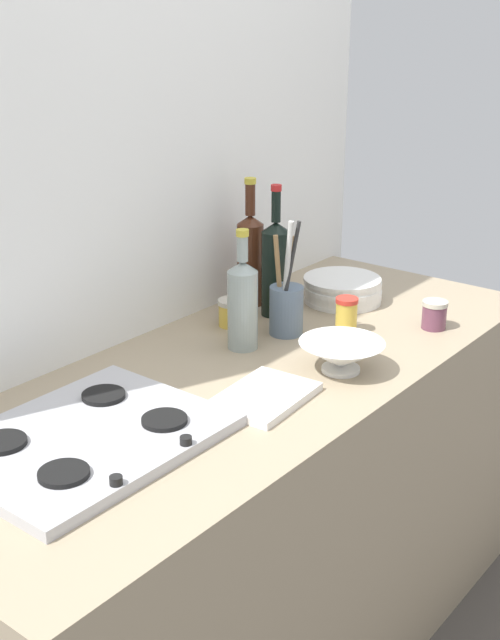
{
  "coord_description": "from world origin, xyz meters",
  "views": [
    {
      "loc": [
        -1.42,
        -1.13,
        1.72
      ],
      "look_at": [
        0.0,
        0.0,
        1.02
      ],
      "focal_mm": 46.72,
      "sensor_mm": 36.0,
      "label": 1
    }
  ],
  "objects_px": {
    "wine_bottle_mid_right": "(250,257)",
    "condiment_jar_spare": "(346,315)",
    "condiment_jar_front": "(434,315)",
    "stovetop_hob": "(86,438)",
    "utensil_crock": "(286,306)",
    "wine_bottle_leftmost": "(275,266)",
    "wine_bottle_mid_left": "(243,302)",
    "cutting_board": "(264,397)",
    "condiment_jar_rear": "(232,312)",
    "plate_stack": "(343,289)",
    "mixing_bowl": "(341,355)"
  },
  "relations": [
    {
      "from": "mixing_bowl",
      "to": "utensil_crock",
      "type": "height_order",
      "value": "utensil_crock"
    },
    {
      "from": "stovetop_hob",
      "to": "cutting_board",
      "type": "height_order",
      "value": "stovetop_hob"
    },
    {
      "from": "wine_bottle_mid_left",
      "to": "condiment_jar_spare",
      "type": "distance_m",
      "value": 0.3
    },
    {
      "from": "wine_bottle_mid_left",
      "to": "condiment_jar_rear",
      "type": "distance_m",
      "value": 0.18
    },
    {
      "from": "condiment_jar_front",
      "to": "cutting_board",
      "type": "height_order",
      "value": "condiment_jar_front"
    },
    {
      "from": "condiment_jar_rear",
      "to": "condiment_jar_spare",
      "type": "relative_size",
      "value": 0.81
    },
    {
      "from": "wine_bottle_mid_left",
      "to": "cutting_board",
      "type": "relative_size",
      "value": 1.32
    },
    {
      "from": "cutting_board",
      "to": "plate_stack",
      "type": "bearing_deg",
      "value": 18.07
    },
    {
      "from": "condiment_jar_front",
      "to": "cutting_board",
      "type": "bearing_deg",
      "value": 171.5
    },
    {
      "from": "stovetop_hob",
      "to": "wine_bottle_mid_right",
      "type": "bearing_deg",
      "value": 16.7
    },
    {
      "from": "wine_bottle_mid_right",
      "to": "condiment_jar_front",
      "type": "xyz_separation_m",
      "value": [
        0.15,
        -0.5,
        -0.1
      ]
    },
    {
      "from": "wine_bottle_leftmost",
      "to": "wine_bottle_mid_right",
      "type": "distance_m",
      "value": 0.11
    },
    {
      "from": "wine_bottle_leftmost",
      "to": "wine_bottle_mid_left",
      "type": "xyz_separation_m",
      "value": [
        -0.24,
        -0.08,
        -0.02
      ]
    },
    {
      "from": "wine_bottle_mid_right",
      "to": "condiment_jar_spare",
      "type": "xyz_separation_m",
      "value": [
        -0.02,
        -0.33,
        -0.09
      ]
    },
    {
      "from": "stovetop_hob",
      "to": "condiment_jar_front",
      "type": "height_order",
      "value": "condiment_jar_front"
    },
    {
      "from": "wine_bottle_mid_right",
      "to": "condiment_jar_front",
      "type": "bearing_deg",
      "value": -73.0
    },
    {
      "from": "plate_stack",
      "to": "mixing_bowl",
      "type": "relative_size",
      "value": 1.14
    },
    {
      "from": "wine_bottle_mid_left",
      "to": "condiment_jar_spare",
      "type": "xyz_separation_m",
      "value": [
        0.25,
        -0.15,
        -0.07
      ]
    },
    {
      "from": "utensil_crock",
      "to": "condiment_jar_front",
      "type": "height_order",
      "value": "utensil_crock"
    },
    {
      "from": "condiment_jar_front",
      "to": "wine_bottle_mid_right",
      "type": "bearing_deg",
      "value": 107.0
    },
    {
      "from": "wine_bottle_mid_left",
      "to": "condiment_jar_front",
      "type": "distance_m",
      "value": 0.53
    },
    {
      "from": "stovetop_hob",
      "to": "wine_bottle_mid_left",
      "type": "relative_size",
      "value": 1.69
    },
    {
      "from": "wine_bottle_mid_left",
      "to": "mixing_bowl",
      "type": "distance_m",
      "value": 0.28
    },
    {
      "from": "wine_bottle_leftmost",
      "to": "condiment_jar_front",
      "type": "bearing_deg",
      "value": -65.77
    },
    {
      "from": "stovetop_hob",
      "to": "mixing_bowl",
      "type": "bearing_deg",
      "value": -18.8
    },
    {
      "from": "wine_bottle_mid_right",
      "to": "wine_bottle_mid_left",
      "type": "bearing_deg",
      "value": -144.91
    },
    {
      "from": "stovetop_hob",
      "to": "cutting_board",
      "type": "relative_size",
      "value": 2.22
    },
    {
      "from": "wine_bottle_mid_right",
      "to": "condiment_jar_spare",
      "type": "bearing_deg",
      "value": -92.7
    },
    {
      "from": "wine_bottle_leftmost",
      "to": "condiment_jar_rear",
      "type": "height_order",
      "value": "wine_bottle_leftmost"
    },
    {
      "from": "condiment_jar_rear",
      "to": "stovetop_hob",
      "type": "bearing_deg",
      "value": -164.77
    },
    {
      "from": "condiment_jar_spare",
      "to": "cutting_board",
      "type": "distance_m",
      "value": 0.46
    },
    {
      "from": "condiment_jar_front",
      "to": "stovetop_hob",
      "type": "bearing_deg",
      "value": 165.78
    },
    {
      "from": "utensil_crock",
      "to": "plate_stack",
      "type": "bearing_deg",
      "value": 3.45
    },
    {
      "from": "wine_bottle_leftmost",
      "to": "wine_bottle_mid_left",
      "type": "distance_m",
      "value": 0.25
    },
    {
      "from": "condiment_jar_front",
      "to": "condiment_jar_spare",
      "type": "bearing_deg",
      "value": 135.18
    },
    {
      "from": "plate_stack",
      "to": "wine_bottle_mid_right",
      "type": "xyz_separation_m",
      "value": [
        -0.18,
        0.2,
        0.1
      ]
    },
    {
      "from": "wine_bottle_mid_left",
      "to": "mixing_bowl",
      "type": "bearing_deg",
      "value": -83.03
    },
    {
      "from": "stovetop_hob",
      "to": "utensil_crock",
      "type": "bearing_deg",
      "value": 2.79
    },
    {
      "from": "condiment_jar_front",
      "to": "condiment_jar_spare",
      "type": "distance_m",
      "value": 0.24
    },
    {
      "from": "wine_bottle_mid_left",
      "to": "utensil_crock",
      "type": "relative_size",
      "value": 0.98
    },
    {
      "from": "utensil_crock",
      "to": "cutting_board",
      "type": "bearing_deg",
      "value": -150.69
    },
    {
      "from": "wine_bottle_leftmost",
      "to": "condiment_jar_front",
      "type": "height_order",
      "value": "wine_bottle_leftmost"
    },
    {
      "from": "stovetop_hob",
      "to": "wine_bottle_mid_right",
      "type": "height_order",
      "value": "wine_bottle_mid_right"
    },
    {
      "from": "wine_bottle_leftmost",
      "to": "cutting_board",
      "type": "distance_m",
      "value": 0.55
    },
    {
      "from": "utensil_crock",
      "to": "condiment_jar_front",
      "type": "distance_m",
      "value": 0.4
    },
    {
      "from": "wine_bottle_mid_left",
      "to": "cutting_board",
      "type": "bearing_deg",
      "value": -132.07
    },
    {
      "from": "wine_bottle_mid_right",
      "to": "utensil_crock",
      "type": "relative_size",
      "value": 1.17
    },
    {
      "from": "wine_bottle_mid_left",
      "to": "condiment_jar_spare",
      "type": "height_order",
      "value": "wine_bottle_mid_left"
    },
    {
      "from": "plate_stack",
      "to": "mixing_bowl",
      "type": "height_order",
      "value": "same"
    },
    {
      "from": "wine_bottle_mid_right",
      "to": "stovetop_hob",
      "type": "bearing_deg",
      "value": -163.3
    }
  ]
}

